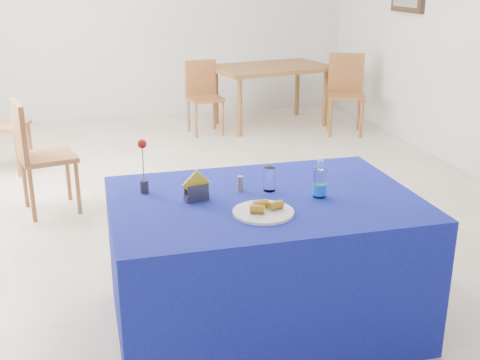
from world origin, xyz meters
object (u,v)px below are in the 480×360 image
object	(u,v)px
plate	(263,212)
water_bottle	(320,184)
oak_table	(271,72)
chair_bg_left	(203,92)
chair_bg_right	(346,88)
chair_win_a	(36,149)
blue_table	(263,262)

from	to	relation	value
plate	water_bottle	world-z (taller)	water_bottle
oak_table	chair_bg_left	bearing A→B (deg)	-171.85
chair_bg_right	chair_win_a	size ratio (longest dim) A/B	1.01
blue_table	chair_bg_right	size ratio (longest dim) A/B	1.69
chair_win_a	oak_table	bearing A→B (deg)	-61.95
oak_table	chair_win_a	distance (m)	3.58
chair_bg_left	plate	bearing A→B (deg)	-102.92
plate	chair_bg_right	xyz separation A→B (m)	(2.26, 4.04, -0.22)
blue_table	chair_win_a	world-z (taller)	chair_win_a
blue_table	chair_bg_left	xyz separation A→B (m)	(0.52, 4.25, 0.12)
water_bottle	chair_bg_left	size ratio (longest dim) A/B	0.25
oak_table	chair_win_a	size ratio (longest dim) A/B	1.70
blue_table	plate	bearing A→B (deg)	-107.91
blue_table	chair_bg_right	world-z (taller)	chair_bg_right
blue_table	water_bottle	xyz separation A→B (m)	(0.28, -0.06, 0.45)
chair_bg_right	water_bottle	bearing A→B (deg)	-96.52
blue_table	oak_table	size ratio (longest dim) A/B	1.01
oak_table	chair_bg_right	size ratio (longest dim) A/B	1.67
oak_table	chair_win_a	world-z (taller)	chair_win_a
plate	chair_bg_right	distance (m)	4.63
chair_bg_left	chair_bg_right	xyz separation A→B (m)	(1.67, -0.43, 0.05)
oak_table	chair_bg_left	world-z (taller)	chair_bg_left
plate	chair_bg_right	size ratio (longest dim) A/B	0.32
water_bottle	chair_win_a	bearing A→B (deg)	126.69
chair_bg_left	chair_win_a	size ratio (longest dim) A/B	0.93
plate	chair_win_a	distance (m)	2.57
plate	chair_bg_left	bearing A→B (deg)	82.47
plate	chair_bg_left	xyz separation A→B (m)	(0.59, 4.47, -0.27)
chair_bg_left	chair_bg_right	distance (m)	1.73
water_bottle	chair_bg_left	world-z (taller)	water_bottle
plate	blue_table	bearing A→B (deg)	72.09
blue_table	chair_win_a	xyz separation A→B (m)	(-1.28, 2.04, 0.16)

